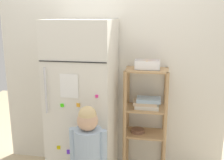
# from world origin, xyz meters

# --- Properties ---
(kitchen_wall_back) EXTENTS (2.48, 0.03, 2.17)m
(kitchen_wall_back) POSITION_xyz_m (0.00, 0.37, 1.08)
(kitchen_wall_back) COLOR silver
(kitchen_wall_back) RESTS_ON ground
(refrigerator) EXTENTS (0.61, 0.67, 1.67)m
(refrigerator) POSITION_xyz_m (-0.21, 0.02, 0.83)
(refrigerator) COLOR silver
(refrigerator) RESTS_ON ground
(child_standing) EXTENTS (0.32, 0.24, 1.00)m
(child_standing) POSITION_xyz_m (-0.04, -0.47, 0.60)
(child_standing) COLOR #494E53
(child_standing) RESTS_ON ground
(pantry_shelf_unit) EXTENTS (0.44, 0.30, 1.18)m
(pantry_shelf_unit) POSITION_xyz_m (0.40, 0.19, 0.73)
(pantry_shelf_unit) COLOR tan
(pantry_shelf_unit) RESTS_ON ground
(fruit_bin) EXTENTS (0.25, 0.15, 0.09)m
(fruit_bin) POSITION_xyz_m (0.41, 0.19, 1.22)
(fruit_bin) COLOR white
(fruit_bin) RESTS_ON pantry_shelf_unit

